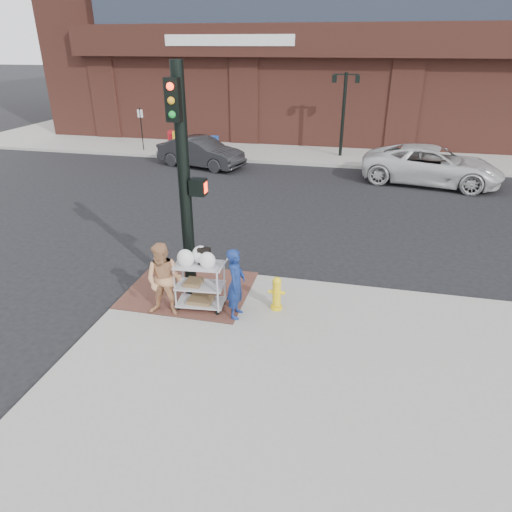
% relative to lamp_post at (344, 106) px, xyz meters
% --- Properties ---
extents(ground, '(220.00, 220.00, 0.00)m').
position_rel_lamp_post_xyz_m(ground, '(-2.00, -16.00, -2.62)').
color(ground, black).
rests_on(ground, ground).
extents(sidewalk_far, '(65.00, 36.00, 0.15)m').
position_rel_lamp_post_xyz_m(sidewalk_far, '(10.50, 16.00, -2.54)').
color(sidewalk_far, gray).
rests_on(sidewalk_far, ground).
extents(brick_curb_ramp, '(2.80, 2.40, 0.01)m').
position_rel_lamp_post_xyz_m(brick_curb_ramp, '(-2.60, -15.10, -2.46)').
color(brick_curb_ramp, '#573028').
rests_on(brick_curb_ramp, sidewalk_near).
extents(lamp_post, '(1.32, 0.22, 4.00)m').
position_rel_lamp_post_xyz_m(lamp_post, '(0.00, 0.00, 0.00)').
color(lamp_post, black).
rests_on(lamp_post, sidewalk_far).
extents(parking_sign, '(0.05, 0.05, 2.20)m').
position_rel_lamp_post_xyz_m(parking_sign, '(-10.50, -1.00, -1.37)').
color(parking_sign, black).
rests_on(parking_sign, sidewalk_far).
extents(traffic_signal_pole, '(0.61, 0.51, 5.00)m').
position_rel_lamp_post_xyz_m(traffic_signal_pole, '(-2.48, -15.23, 0.21)').
color(traffic_signal_pole, black).
rests_on(traffic_signal_pole, sidewalk_near).
extents(woman_blue, '(0.38, 0.57, 1.54)m').
position_rel_lamp_post_xyz_m(woman_blue, '(-1.22, -15.93, -1.70)').
color(woman_blue, navy).
rests_on(woman_blue, sidewalk_near).
extents(pedestrian_tan, '(0.82, 0.65, 1.62)m').
position_rel_lamp_post_xyz_m(pedestrian_tan, '(-2.69, -16.19, -1.66)').
color(pedestrian_tan, tan).
rests_on(pedestrian_tan, sidewalk_near).
extents(sedan_dark, '(4.50, 2.61, 1.40)m').
position_rel_lamp_post_xyz_m(sedan_dark, '(-6.40, -3.29, -1.92)').
color(sedan_dark, '#232326').
rests_on(sedan_dark, ground).
extents(minivan_white, '(5.98, 3.56, 1.56)m').
position_rel_lamp_post_xyz_m(minivan_white, '(3.98, -3.85, -1.84)').
color(minivan_white, silver).
rests_on(minivan_white, ground).
extents(utility_cart, '(1.07, 0.66, 1.42)m').
position_rel_lamp_post_xyz_m(utility_cart, '(-2.07, -15.78, -1.83)').
color(utility_cart, '#B3B2B8').
rests_on(utility_cart, sidewalk_near).
extents(fire_hydrant, '(0.36, 0.25, 0.77)m').
position_rel_lamp_post_xyz_m(fire_hydrant, '(-0.45, -15.47, -2.08)').
color(fire_hydrant, yellow).
rests_on(fire_hydrant, sidewalk_near).
extents(newsbox_red, '(0.43, 0.40, 0.99)m').
position_rel_lamp_post_xyz_m(newsbox_red, '(-8.98, -0.47, -1.97)').
color(newsbox_red, '#A5121D').
rests_on(newsbox_red, sidewalk_far).
extents(newsbox_yellow, '(0.54, 0.52, 1.04)m').
position_rel_lamp_post_xyz_m(newsbox_yellow, '(-8.52, -0.84, -1.95)').
color(newsbox_yellow, yellow).
rests_on(newsbox_yellow, sidewalk_far).
extents(newsbox_blue, '(0.39, 0.35, 0.91)m').
position_rel_lamp_post_xyz_m(newsbox_blue, '(-6.43, -1.08, -2.01)').
color(newsbox_blue, '#1A47AD').
rests_on(newsbox_blue, sidewalk_far).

